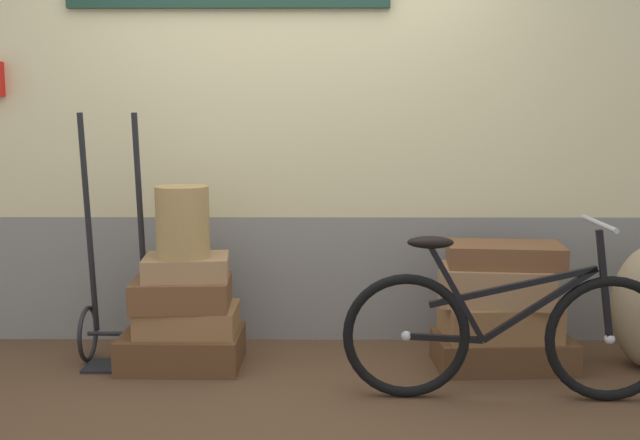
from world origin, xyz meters
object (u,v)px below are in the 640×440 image
wicker_basket (183,222)px  suitcase_0 (182,349)px  bicycle (506,332)px  suitcase_1 (188,319)px  suitcase_6 (495,285)px  suitcase_3 (186,267)px  suitcase_7 (505,255)px  luggage_trolley (117,306)px  suitcase_2 (182,293)px  suitcase_5 (499,320)px  suitcase_4 (503,352)px

wicker_basket → suitcase_0: bearing=-176.1°
wicker_basket → bicycle: wicker_basket is taller
bicycle → wicker_basket: bearing=163.8°
suitcase_1 → suitcase_6: bearing=-1.2°
suitcase_1 → suitcase_6: 1.67m
suitcase_3 → suitcase_0: bearing=-141.9°
bicycle → suitcase_3: bearing=162.9°
suitcase_6 → suitcase_7: suitcase_7 is taller
suitcase_1 → luggage_trolley: size_ratio=0.39×
suitcase_2 → suitcase_7: 1.76m
wicker_basket → luggage_trolley: size_ratio=0.28×
suitcase_0 → luggage_trolley: luggage_trolley is taller
suitcase_3 → suitcase_5: (1.70, -0.03, -0.28)m
suitcase_1 → suitcase_3: (-0.00, 0.02, 0.29)m
suitcase_3 → luggage_trolley: size_ratio=0.33×
suitcase_2 → suitcase_7: (1.75, 0.03, 0.21)m
suitcase_2 → suitcase_4: size_ratio=0.71×
suitcase_0 → suitcase_2: suitcase_2 is taller
suitcase_3 → bicycle: bearing=-23.2°
suitcase_3 → suitcase_6: bearing=-7.5°
suitcase_5 → suitcase_7: (0.02, 0.03, 0.35)m
suitcase_3 → suitcase_7: suitcase_7 is taller
suitcase_7 → wicker_basket: size_ratio=1.58×
suitcase_7 → bicycle: size_ratio=0.38×
suitcase_7 → suitcase_3: bearing=-173.9°
suitcase_7 → suitcase_1: bearing=-173.4°
suitcase_1 → luggage_trolley: luggage_trolley is taller
suitcase_2 → suitcase_5: (1.72, -0.01, -0.14)m
bicycle → suitcase_4: bearing=77.4°
suitcase_1 → suitcase_2: (-0.03, -0.01, 0.15)m
suitcase_0 → wicker_basket: size_ratio=1.69×
suitcase_0 → suitcase_3: (0.03, 0.03, 0.45)m
suitcase_0 → suitcase_1: suitcase_1 is taller
suitcase_1 → suitcase_5: size_ratio=0.89×
suitcase_4 → suitcase_5: bearing=154.3°
bicycle → suitcase_5: bearing=80.4°
suitcase_1 → suitcase_2: bearing=-161.9°
suitcase_6 → suitcase_7: size_ratio=0.98×
suitcase_1 → suitcase_4: size_ratio=0.73×
suitcase_5 → wicker_basket: bearing=175.4°
suitcase_1 → wicker_basket: (-0.01, -0.01, 0.54)m
suitcase_1 → bicycle: (1.61, -0.48, 0.08)m
suitcase_0 → suitcase_2: 0.31m
suitcase_1 → suitcase_6: (1.66, -0.03, 0.20)m
bicycle → suitcase_0: bearing=164.1°
suitcase_0 → suitcase_6: bearing=0.4°
suitcase_2 → suitcase_3: 0.14m
suitcase_3 → suitcase_6: 1.67m
suitcase_4 → suitcase_5: size_ratio=1.22×
suitcase_5 → suitcase_6: (-0.03, -0.01, 0.19)m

